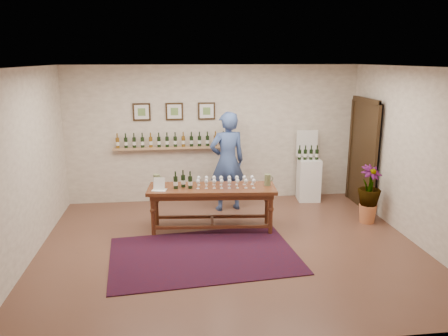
{
  "coord_description": "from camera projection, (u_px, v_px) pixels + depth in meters",
  "views": [
    {
      "loc": [
        -0.89,
        -6.37,
        2.93
      ],
      "look_at": [
        0.0,
        0.8,
        1.1
      ],
      "focal_mm": 35.0,
      "sensor_mm": 36.0,
      "label": 1
    }
  ],
  "objects": [
    {
      "name": "rug",
      "position": [
        204.0,
        255.0,
        6.65
      ],
      "size": [
        2.95,
        2.1,
        0.01
      ],
      "primitive_type": "cube",
      "rotation": [
        0.0,
        0.0,
        0.09
      ],
      "color": "#440C12",
      "rests_on": "ground"
    },
    {
      "name": "pitcher_right",
      "position": [
        267.0,
        180.0,
        7.56
      ],
      "size": [
        0.14,
        0.14,
        0.2
      ],
      "primitive_type": null,
      "rotation": [
        0.0,
        0.0,
        -0.13
      ],
      "color": "#606941",
      "rests_on": "tasting_table"
    },
    {
      "name": "room_shell",
      "position": [
        322.0,
        151.0,
        8.72
      ],
      "size": [
        6.0,
        6.0,
        6.0
      ],
      "color": "#EEE0CA",
      "rests_on": "ground"
    },
    {
      "name": "person",
      "position": [
        227.0,
        162.0,
        8.46
      ],
      "size": [
        0.79,
        0.6,
        1.95
      ],
      "primitive_type": "imported",
      "rotation": [
        0.0,
        0.0,
        3.35
      ],
      "color": "#364C80",
      "rests_on": "ground"
    },
    {
      "name": "ground",
      "position": [
        230.0,
        247.0,
        6.95
      ],
      "size": [
        6.0,
        6.0,
        0.0
      ],
      "primitive_type": "plane",
      "color": "brown",
      "rests_on": "ground"
    },
    {
      "name": "table_bottles",
      "position": [
        183.0,
        179.0,
        7.41
      ],
      "size": [
        0.3,
        0.19,
        0.31
      ],
      "primitive_type": null,
      "rotation": [
        0.0,
        0.0,
        -0.08
      ],
      "color": "black",
      "rests_on": "tasting_table"
    },
    {
      "name": "pedestal_bottles",
      "position": [
        308.0,
        153.0,
        9.0
      ],
      "size": [
        0.29,
        0.1,
        0.28
      ],
      "primitive_type": null,
      "rotation": [
        0.0,
        0.0,
        -0.1
      ],
      "color": "black",
      "rests_on": "display_pedestal"
    },
    {
      "name": "info_sign",
      "position": [
        307.0,
        143.0,
        9.15
      ],
      "size": [
        0.44,
        0.07,
        0.61
      ],
      "primitive_type": "cube",
      "rotation": [
        0.0,
        0.0,
        -0.1
      ],
      "color": "silver",
      "rests_on": "display_pedestal"
    },
    {
      "name": "table_glasses",
      "position": [
        225.0,
        182.0,
        7.5
      ],
      "size": [
        1.26,
        0.39,
        0.17
      ],
      "primitive_type": null,
      "rotation": [
        0.0,
        0.0,
        -0.08
      ],
      "color": "white",
      "rests_on": "tasting_table"
    },
    {
      "name": "menu_card",
      "position": [
        159.0,
        184.0,
        7.31
      ],
      "size": [
        0.27,
        0.22,
        0.21
      ],
      "primitive_type": "cube",
      "rotation": [
        0.0,
        0.0,
        -0.24
      ],
      "color": "silver",
      "rests_on": "tasting_table"
    },
    {
      "name": "pitcher_left",
      "position": [
        157.0,
        180.0,
        7.5
      ],
      "size": [
        0.15,
        0.15,
        0.21
      ],
      "primitive_type": null,
      "rotation": [
        0.0,
        0.0,
        -0.11
      ],
      "color": "#606941",
      "rests_on": "tasting_table"
    },
    {
      "name": "tasting_table",
      "position": [
        212.0,
        193.0,
        7.52
      ],
      "size": [
        2.24,
        0.89,
        0.77
      ],
      "rotation": [
        0.0,
        0.0,
        -0.09
      ],
      "color": "#3E1D0F",
      "rests_on": "ground"
    },
    {
      "name": "display_pedestal",
      "position": [
        309.0,
        180.0,
        9.17
      ],
      "size": [
        0.48,
        0.48,
        0.88
      ],
      "primitive_type": "cube",
      "rotation": [
        0.0,
        0.0,
        -0.1
      ],
      "color": "white",
      "rests_on": "ground"
    },
    {
      "name": "potted_plant",
      "position": [
        369.0,
        194.0,
        7.87
      ],
      "size": [
        0.61,
        0.61,
        0.92
      ],
      "rotation": [
        0.0,
        0.0,
        0.31
      ],
      "color": "#C36E41",
      "rests_on": "ground"
    }
  ]
}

